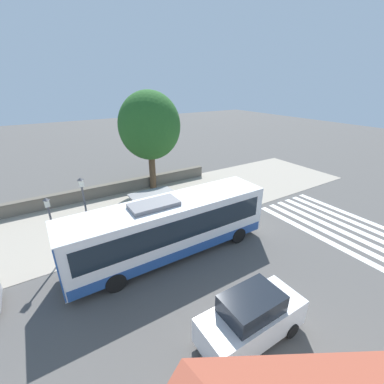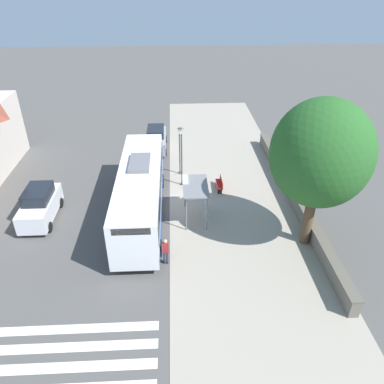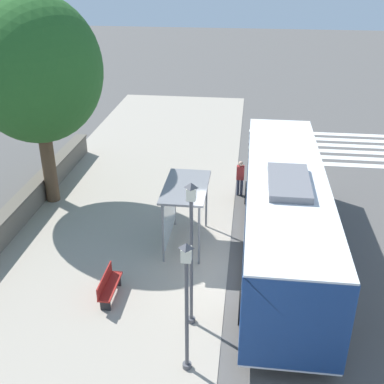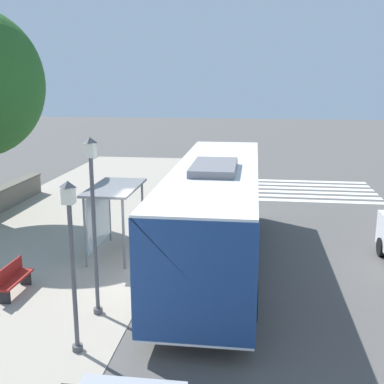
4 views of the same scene
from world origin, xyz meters
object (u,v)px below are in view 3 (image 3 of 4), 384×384
at_px(bus, 283,213).
at_px(shade_tree, 35,70).
at_px(bus_shelter, 182,196).
at_px(pedestrian, 240,176).
at_px(bench, 109,286).
at_px(street_lamp_near, 191,245).
at_px(street_lamp_far, 187,298).

distance_m(bus, shade_tree, 11.06).
distance_m(bus, bus_shelter, 3.65).
bearing_deg(pedestrian, bus, -71.50).
relative_size(bus, pedestrian, 7.01).
height_order(bench, shade_tree, shade_tree).
height_order(pedestrian, bench, pedestrian).
bearing_deg(bus_shelter, pedestrian, 65.01).
bearing_deg(street_lamp_near, bus, 54.17).
bearing_deg(pedestrian, bus_shelter, -114.99).
bearing_deg(bench, street_lamp_near, -16.58).
height_order(pedestrian, street_lamp_near, street_lamp_near).
xyz_separation_m(bus_shelter, pedestrian, (2.00, 4.30, -1.02)).
xyz_separation_m(bench, street_lamp_near, (2.73, -0.81, 2.24)).
distance_m(bus, bench, 6.36).
height_order(bus_shelter, street_lamp_far, street_lamp_far).
relative_size(bus, street_lamp_far, 2.97).
bearing_deg(street_lamp_near, pedestrian, 82.53).
bearing_deg(bus, street_lamp_near, -125.83).
height_order(street_lamp_near, street_lamp_far, street_lamp_near).
height_order(bus, shade_tree, shade_tree).
bearing_deg(pedestrian, street_lamp_far, -95.63).
bearing_deg(bench, pedestrian, 63.67).
bearing_deg(shade_tree, street_lamp_far, -51.04).
bearing_deg(street_lamp_near, shade_tree, 134.85).
bearing_deg(bus_shelter, street_lamp_near, -78.46).
relative_size(bus, street_lamp_near, 2.52).
xyz_separation_m(pedestrian, street_lamp_far, (-1.02, -10.36, 1.36)).
distance_m(bus_shelter, shade_tree, 7.76).
distance_m(bus_shelter, street_lamp_far, 6.15).
xyz_separation_m(bus, shade_tree, (-9.79, 3.31, 3.92)).
distance_m(street_lamp_far, shade_tree, 11.90).
bearing_deg(bench, bus, 28.60).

